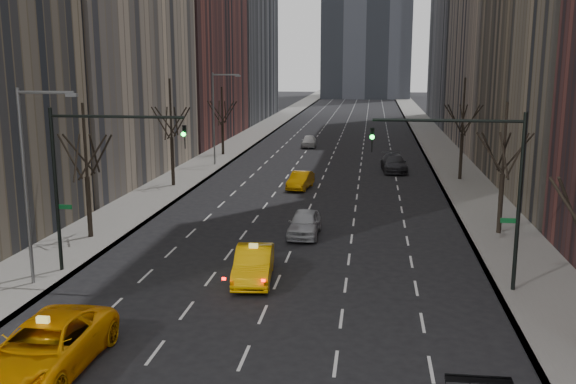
% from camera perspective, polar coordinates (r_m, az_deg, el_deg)
% --- Properties ---
extents(sidewalk_left, '(4.50, 320.00, 0.15)m').
position_cam_1_polar(sidewalk_left, '(88.79, -3.29, 4.98)').
color(sidewalk_left, slate).
rests_on(sidewalk_left, ground).
extents(sidewalk_right, '(4.50, 320.00, 0.15)m').
position_cam_1_polar(sidewalk_right, '(87.59, 12.71, 4.63)').
color(sidewalk_right, slate).
rests_on(sidewalk_right, ground).
extents(tree_lw_b, '(3.36, 3.50, 7.82)m').
position_cam_1_polar(tree_lw_b, '(38.84, -17.43, 1.30)').
color(tree_lw_b, black).
rests_on(tree_lw_b, ground).
extents(tree_lw_c, '(3.36, 3.50, 8.74)m').
position_cam_1_polar(tree_lw_c, '(53.56, -10.29, 4.70)').
color(tree_lw_c, black).
rests_on(tree_lw_c, ground).
extents(tree_lw_d, '(3.36, 3.50, 7.36)m').
position_cam_1_polar(tree_lw_d, '(70.86, -5.85, 6.09)').
color(tree_lw_d, black).
rests_on(tree_lw_d, ground).
extents(tree_rw_b, '(3.36, 3.50, 7.82)m').
position_cam_1_polar(tree_rw_b, '(39.94, 18.53, 1.50)').
color(tree_rw_b, black).
rests_on(tree_rw_b, ground).
extents(tree_rw_c, '(3.36, 3.50, 8.74)m').
position_cam_1_polar(tree_rw_c, '(57.49, 15.22, 4.95)').
color(tree_rw_c, black).
rests_on(tree_rw_c, ground).
extents(traffic_mast_left, '(6.69, 0.39, 8.00)m').
position_cam_1_polar(traffic_mast_left, '(31.98, -17.39, 2.40)').
color(traffic_mast_left, black).
rests_on(traffic_mast_left, ground).
extents(traffic_mast_right, '(6.69, 0.39, 8.00)m').
position_cam_1_polar(traffic_mast_right, '(29.42, 16.82, 1.67)').
color(traffic_mast_right, black).
rests_on(traffic_mast_right, ground).
extents(streetlight_near, '(2.83, 0.22, 9.00)m').
position_cam_1_polar(streetlight_near, '(30.99, -21.85, 2.05)').
color(streetlight_near, slate).
rests_on(streetlight_near, ground).
extents(streetlight_far, '(2.83, 0.22, 9.00)m').
position_cam_1_polar(streetlight_far, '(63.63, -6.32, 7.32)').
color(streetlight_far, slate).
rests_on(streetlight_far, ground).
extents(taxi_suv, '(2.97, 6.39, 1.77)m').
position_cam_1_polar(taxi_suv, '(23.55, -20.77, -12.80)').
color(taxi_suv, '#FBA105').
rests_on(taxi_suv, ground).
extents(taxi_sedan, '(2.16, 5.02, 1.61)m').
position_cam_1_polar(taxi_sedan, '(30.75, -3.07, -6.43)').
color(taxi_sedan, '#FFB605').
rests_on(taxi_sedan, ground).
extents(silver_sedan_ahead, '(1.81, 4.46, 1.52)m').
position_cam_1_polar(silver_sedan_ahead, '(38.45, 1.47, -2.78)').
color(silver_sedan_ahead, '#B0B3B9').
rests_on(silver_sedan_ahead, ground).
extents(far_taxi, '(2.00, 4.33, 1.38)m').
position_cam_1_polar(far_taxi, '(52.46, 1.12, 1.04)').
color(far_taxi, orange).
rests_on(far_taxi, ground).
extents(far_suv_grey, '(2.63, 5.60, 1.58)m').
position_cam_1_polar(far_suv_grey, '(61.44, 9.39, 2.55)').
color(far_suv_grey, '#2C2C31').
rests_on(far_suv_grey, ground).
extents(far_car_white, '(1.86, 4.24, 1.42)m').
position_cam_1_polar(far_car_white, '(78.11, 1.88, 4.56)').
color(far_car_white, silver).
rests_on(far_car_white, ground).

